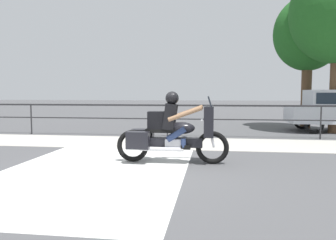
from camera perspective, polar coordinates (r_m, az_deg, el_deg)
ground_plane at (r=6.75m, az=-5.82°, el=-8.34°), size 120.00×120.00×0.00m
sidewalk_band at (r=10.02m, az=-1.27°, el=-3.97°), size 44.00×2.40×0.01m
crosswalk_band at (r=6.77m, az=-12.36°, el=-8.35°), size 3.58×6.00×0.01m
fence_railing at (r=11.42m, az=-0.10°, el=1.54°), size 36.00×0.05×1.12m
motorcycle at (r=7.10m, az=0.60°, el=-2.02°), size 2.46×0.76×1.56m
tree_behind_sign at (r=15.44m, az=23.23°, el=13.53°), size 2.86×2.86×5.61m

